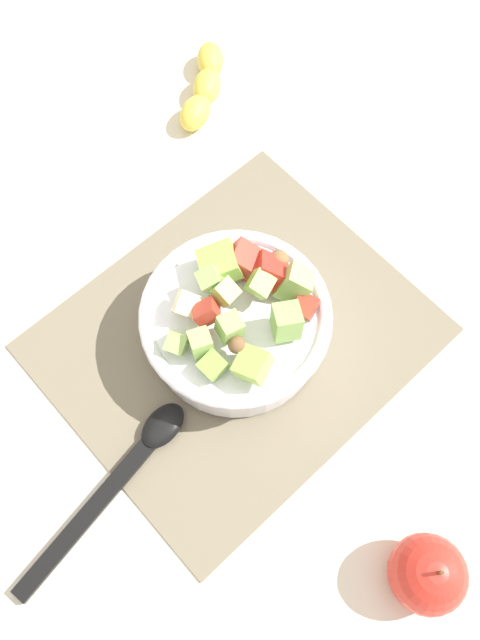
{
  "coord_description": "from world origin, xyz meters",
  "views": [
    {
      "loc": [
        -0.18,
        -0.2,
        0.7
      ],
      "look_at": [
        0.0,
        -0.0,
        0.06
      ],
      "focal_mm": 36.52,
      "sensor_mm": 36.0,
      "label": 1
    }
  ],
  "objects_px": {
    "whole_apple": "(427,574)",
    "banana_whole": "(204,86)",
    "salad_bowl": "(240,322)",
    "serving_spoon": "(129,466)"
  },
  "relations": [
    {
      "from": "whole_apple",
      "to": "banana_whole",
      "type": "relative_size",
      "value": 0.63
    },
    {
      "from": "salad_bowl",
      "to": "serving_spoon",
      "type": "height_order",
      "value": "salad_bowl"
    },
    {
      "from": "serving_spoon",
      "to": "banana_whole",
      "type": "xyz_separation_m",
      "value": [
        0.39,
        0.32,
        0.01
      ]
    },
    {
      "from": "salad_bowl",
      "to": "banana_whole",
      "type": "relative_size",
      "value": 1.49
    },
    {
      "from": "serving_spoon",
      "to": "whole_apple",
      "type": "distance_m",
      "value": 0.31
    },
    {
      "from": "salad_bowl",
      "to": "serving_spoon",
      "type": "relative_size",
      "value": 0.84
    },
    {
      "from": "whole_apple",
      "to": "banana_whole",
      "type": "xyz_separation_m",
      "value": [
        0.24,
        0.6,
        -0.02
      ]
    },
    {
      "from": "salad_bowl",
      "to": "serving_spoon",
      "type": "distance_m",
      "value": 0.19
    },
    {
      "from": "serving_spoon",
      "to": "banana_whole",
      "type": "bearing_deg",
      "value": 39.78
    },
    {
      "from": "salad_bowl",
      "to": "banana_whole",
      "type": "xyz_separation_m",
      "value": [
        0.2,
        0.29,
        -0.03
      ]
    }
  ]
}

